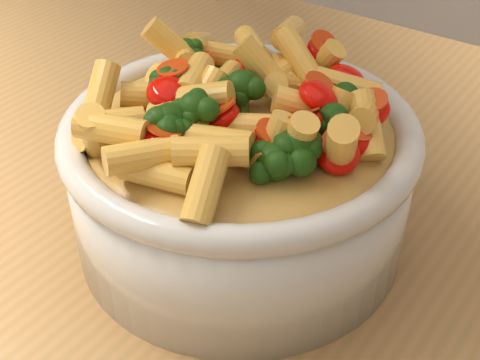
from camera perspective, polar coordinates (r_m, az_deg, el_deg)
The scene contains 3 objects.
table at distance 0.66m, azimuth 0.93°, elevation -7.74°, with size 1.20×0.80×0.90m.
serving_bowl at distance 0.51m, azimuth 0.00°, elevation 0.13°, with size 0.26×0.26×0.11m.
pasta_salad at distance 0.47m, azimuth 0.00°, elevation 7.01°, with size 0.21×0.21×0.05m.
Camera 1 is at (0.27, -0.39, 1.26)m, focal length 50.00 mm.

